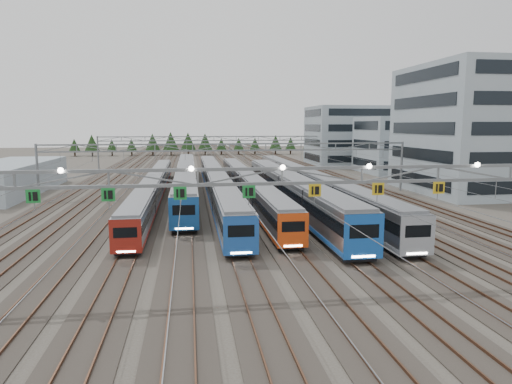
{
  "coord_description": "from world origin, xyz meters",
  "views": [
    {
      "loc": [
        -6.09,
        -29.72,
        10.68
      ],
      "look_at": [
        0.93,
        18.47,
        3.5
      ],
      "focal_mm": 32.0,
      "sensor_mm": 36.0,
      "label": 1
    }
  ],
  "objects": [
    {
      "name": "ground",
      "position": [
        0.0,
        0.0,
        0.0
      ],
      "size": [
        400.0,
        400.0,
        0.0
      ],
      "primitive_type": "plane",
      "color": "#47423A",
      "rests_on": "ground"
    },
    {
      "name": "track_bed",
      "position": [
        0.0,
        100.0,
        1.49
      ],
      "size": [
        54.0,
        260.0,
        5.42
      ],
      "color": "#2D2823",
      "rests_on": "ground"
    },
    {
      "name": "train_a",
      "position": [
        -11.25,
        36.64,
        1.89
      ],
      "size": [
        2.52,
        60.44,
        3.28
      ],
      "color": "black",
      "rests_on": "ground"
    },
    {
      "name": "train_b",
      "position": [
        -6.75,
        44.85,
        2.17
      ],
      "size": [
        2.94,
        62.43,
        3.83
      ],
      "color": "black",
      "rests_on": "ground"
    },
    {
      "name": "train_c",
      "position": [
        -2.25,
        38.04,
        2.1
      ],
      "size": [
        2.84,
        66.98,
        3.7
      ],
      "color": "black",
      "rests_on": "ground"
    },
    {
      "name": "train_d",
      "position": [
        2.25,
        36.39,
        1.98
      ],
      "size": [
        2.66,
        60.58,
        3.46
      ],
      "color": "black",
      "rests_on": "ground"
    },
    {
      "name": "train_e",
      "position": [
        6.75,
        27.67,
        2.31
      ],
      "size": [
        3.15,
        51.3,
        4.11
      ],
      "color": "black",
      "rests_on": "ground"
    },
    {
      "name": "train_f",
      "position": [
        11.25,
        36.34,
        2.12
      ],
      "size": [
        2.88,
        67.91,
        3.75
      ],
      "color": "black",
      "rests_on": "ground"
    },
    {
      "name": "gantry_near",
      "position": [
        -0.05,
        -0.12,
        7.09
      ],
      "size": [
        56.36,
        0.61,
        8.08
      ],
      "color": "slate",
      "rests_on": "ground"
    },
    {
      "name": "gantry_mid",
      "position": [
        0.0,
        40.0,
        6.39
      ],
      "size": [
        56.36,
        0.36,
        8.0
      ],
      "color": "slate",
      "rests_on": "ground"
    },
    {
      "name": "gantry_far",
      "position": [
        0.0,
        85.0,
        6.39
      ],
      "size": [
        56.36,
        0.36,
        8.0
      ],
      "color": "slate",
      "rests_on": "ground"
    },
    {
      "name": "depot_bldg_south",
      "position": [
        38.46,
        37.18,
        9.99
      ],
      "size": [
        18.0,
        22.0,
        19.98
      ],
      "primitive_type": "cube",
      "color": "#90A1AB",
      "rests_on": "ground"
    },
    {
      "name": "depot_bldg_mid",
      "position": [
        39.55,
        67.51,
        6.22
      ],
      "size": [
        14.0,
        16.0,
        12.44
      ],
      "primitive_type": "cube",
      "color": "#90A1AB",
      "rests_on": "ground"
    },
    {
      "name": "depot_bldg_north",
      "position": [
        37.56,
        89.8,
        7.79
      ],
      "size": [
        22.0,
        18.0,
        15.58
      ],
      "primitive_type": "cube",
      "color": "#90A1AB",
      "rests_on": "ground"
    },
    {
      "name": "west_shed",
      "position": [
        -34.4,
        46.47,
        2.39
      ],
      "size": [
        10.0,
        30.0,
        4.79
      ],
      "primitive_type": "cube",
      "color": "#90A1AB",
      "rests_on": "ground"
    },
    {
      "name": "treeline",
      "position": [
        2.25,
        134.77,
        4.23
      ],
      "size": [
        100.1,
        5.6,
        7.02
      ],
      "color": "#332114",
      "rests_on": "ground"
    }
  ]
}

